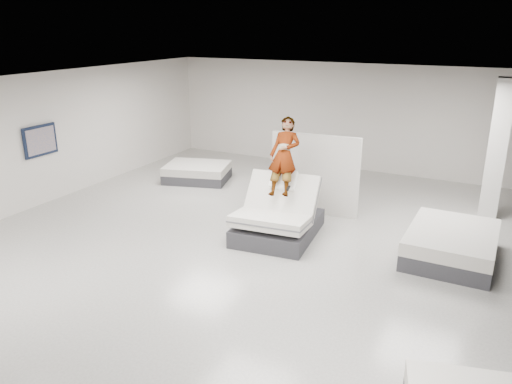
% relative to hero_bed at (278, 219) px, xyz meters
% --- Properties ---
extents(room, '(14.00, 14.04, 3.20)m').
position_rel_hero_bed_xyz_m(room, '(-0.09, -1.21, 1.21)').
color(room, beige).
rests_on(room, ground).
extents(hero_bed, '(1.72, 2.16, 1.36)m').
position_rel_hero_bed_xyz_m(hero_bed, '(0.00, 0.00, 0.00)').
color(hero_bed, '#36363B').
rests_on(hero_bed, floor).
extents(person, '(0.79, 1.75, 1.21)m').
position_rel_hero_bed_xyz_m(person, '(-0.03, 0.35, 0.92)').
color(person, slate).
rests_on(person, hero_bed).
extents(remote, '(0.06, 0.15, 0.08)m').
position_rel_hero_bed_xyz_m(remote, '(0.22, 0.02, 0.71)').
color(remote, black).
rests_on(remote, person).
extents(divider_panel, '(2.10, 0.25, 1.90)m').
position_rel_hero_bed_xyz_m(divider_panel, '(0.18, 1.65, 0.56)').
color(divider_panel, white).
rests_on(divider_panel, floor).
extents(flat_bed_right_far, '(1.60, 2.11, 0.57)m').
position_rel_hero_bed_xyz_m(flat_bed_right_far, '(3.40, 0.56, -0.11)').
color(flat_bed_right_far, '#36363B').
rests_on(flat_bed_right_far, floor).
extents(flat_bed_left_far, '(2.04, 1.74, 0.48)m').
position_rel_hero_bed_xyz_m(flat_bed_left_far, '(-3.72, 2.58, -0.16)').
color(flat_bed_left_far, '#36363B').
rests_on(flat_bed_left_far, floor).
extents(column, '(0.40, 0.40, 3.20)m').
position_rel_hero_bed_xyz_m(column, '(3.91, 3.29, 1.21)').
color(column, white).
rests_on(column, floor).
extents(wall_poster, '(0.06, 0.95, 0.75)m').
position_rel_hero_bed_xyz_m(wall_poster, '(-6.03, -0.71, 1.21)').
color(wall_poster, black).
rests_on(wall_poster, wall_left).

